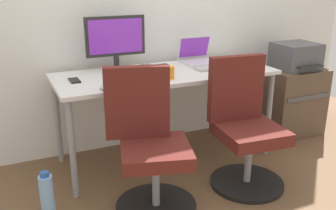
{
  "coord_description": "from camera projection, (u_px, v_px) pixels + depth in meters",
  "views": [
    {
      "loc": [
        -1.2,
        -2.69,
        1.49
      ],
      "look_at": [
        0.0,
        -0.05,
        0.49
      ],
      "focal_mm": 40.73,
      "sensor_mm": 36.0,
      "label": 1
    }
  ],
  "objects": [
    {
      "name": "desk",
      "position": [
        165.0,
        80.0,
        3.05
      ],
      "size": [
        1.75,
        0.7,
        0.75
      ],
      "color": "silver",
      "rests_on": "ground"
    },
    {
      "name": "phone_near_monitor",
      "position": [
        166.0,
        66.0,
        3.2
      ],
      "size": [
        0.07,
        0.14,
        0.01
      ],
      "primitive_type": "cube",
      "color": "black",
      "rests_on": "desk"
    },
    {
      "name": "mouse_by_monitor",
      "position": [
        117.0,
        80.0,
        2.75
      ],
      "size": [
        0.06,
        0.1,
        0.03
      ],
      "primitive_type": "ellipsoid",
      "color": "#2D2D2D",
      "rests_on": "desk"
    },
    {
      "name": "mouse_by_laptop",
      "position": [
        104.0,
        87.0,
        2.55
      ],
      "size": [
        0.06,
        0.1,
        0.03
      ],
      "primitive_type": "ellipsoid",
      "color": "#B7B7B7",
      "rests_on": "desk"
    },
    {
      "name": "notebook",
      "position": [
        242.0,
        70.0,
        3.04
      ],
      "size": [
        0.21,
        0.15,
        0.03
      ],
      "primitive_type": "cube",
      "color": "purple",
      "rests_on": "desk"
    },
    {
      "name": "open_laptop",
      "position": [
        198.0,
        56.0,
        3.34
      ],
      "size": [
        0.31,
        0.28,
        0.22
      ],
      "color": "silver",
      "rests_on": "desk"
    },
    {
      "name": "paper_pile",
      "position": [
        236.0,
        60.0,
        3.41
      ],
      "size": [
        0.21,
        0.3,
        0.01
      ],
      "primitive_type": "cube",
      "color": "white",
      "rests_on": "desk"
    },
    {
      "name": "desktop_monitor",
      "position": [
        116.0,
        39.0,
        2.99
      ],
      "size": [
        0.48,
        0.18,
        0.43
      ],
      "color": "#262626",
      "rests_on": "desk"
    },
    {
      "name": "keyboard_by_monitor",
      "position": [
        134.0,
        84.0,
        2.65
      ],
      "size": [
        0.34,
        0.12,
        0.02
      ],
      "primitive_type": "cube",
      "color": "#B7B7B7",
      "rests_on": "desk"
    },
    {
      "name": "water_bottle_on_floor",
      "position": [
        47.0,
        195.0,
        2.44
      ],
      "size": [
        0.09,
        0.09,
        0.31
      ],
      "color": "#8CBFF2",
      "rests_on": "ground"
    },
    {
      "name": "pen_cup",
      "position": [
        146.0,
        70.0,
        2.86
      ],
      "size": [
        0.07,
        0.07,
        0.1
      ],
      "primitive_type": "cylinder",
      "color": "slate",
      "rests_on": "desk"
    },
    {
      "name": "phone_near_laptop",
      "position": [
        74.0,
        80.0,
        2.76
      ],
      "size": [
        0.07,
        0.14,
        0.01
      ],
      "primitive_type": "cube",
      "color": "black",
      "rests_on": "desk"
    },
    {
      "name": "ground_plane",
      "position": [
        166.0,
        157.0,
        3.27
      ],
      "size": [
        5.28,
        5.28,
        0.0
      ],
      "primitive_type": "plane",
      "color": "brown"
    },
    {
      "name": "office_chair_right",
      "position": [
        245.0,
        129.0,
        2.76
      ],
      "size": [
        0.54,
        0.54,
        0.94
      ],
      "color": "black",
      "rests_on": "ground"
    },
    {
      "name": "office_chair_left",
      "position": [
        149.0,
        148.0,
        2.46
      ],
      "size": [
        0.55,
        0.55,
        0.94
      ],
      "color": "black",
      "rests_on": "ground"
    },
    {
      "name": "side_cabinet",
      "position": [
        291.0,
        101.0,
        3.7
      ],
      "size": [
        0.55,
        0.44,
        0.64
      ],
      "color": "brown",
      "rests_on": "ground"
    },
    {
      "name": "coffee_mug",
      "position": [
        169.0,
        72.0,
        2.82
      ],
      "size": [
        0.08,
        0.08,
        0.09
      ],
      "primitive_type": "cylinder",
      "color": "orange",
      "rests_on": "desk"
    },
    {
      "name": "keyboard_by_laptop",
      "position": [
        215.0,
        68.0,
        3.12
      ],
      "size": [
        0.34,
        0.12,
        0.02
      ],
      "primitive_type": "cube",
      "color": "#B7B7B7",
      "rests_on": "desk"
    },
    {
      "name": "printer",
      "position": [
        296.0,
        56.0,
        3.55
      ],
      "size": [
        0.38,
        0.4,
        0.24
      ],
      "color": "#515156",
      "rests_on": "side_cabinet"
    }
  ]
}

